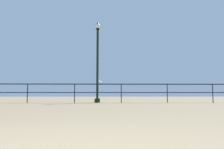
# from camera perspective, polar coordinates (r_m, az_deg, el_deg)

# --- Properties ---
(pier_railing) EXTENTS (22.49, 0.05, 1.02)m
(pier_railing) POSITION_cam_1_polar(r_m,az_deg,el_deg) (11.20, -3.85, -3.82)
(pier_railing) COLOR black
(pier_railing) RESTS_ON ground_plane
(lamppost_center) EXTENTS (0.30, 0.30, 4.52)m
(lamppost_center) POSITION_cam_1_polar(r_m,az_deg,el_deg) (11.60, -4.00, 3.73)
(lamppost_center) COLOR black
(lamppost_center) RESTS_ON ground_plane
(seagull_on_rail) EXTENTS (0.28, 0.33, 0.18)m
(seagull_on_rail) POSITION_cam_1_polar(r_m,az_deg,el_deg) (11.22, -3.23, -2.11)
(seagull_on_rail) COLOR white
(seagull_on_rail) RESTS_ON pier_railing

